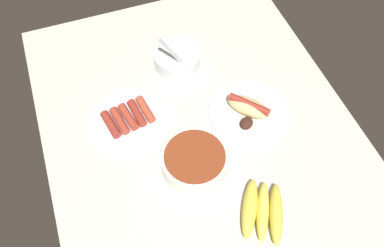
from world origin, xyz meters
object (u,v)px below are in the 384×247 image
Objects in this scene: bowl_chili at (195,160)px; banana_bunch at (263,211)px; bowl_coleslaw at (177,58)px; plate_sausages at (129,119)px; plate_hotdog_assembled at (248,110)px.

bowl_chili reaches higher than banana_bunch.
plate_sausages is (16.76, -20.91, -1.68)cm from bowl_coleslaw.
plate_hotdog_assembled is at bearing 74.58° from plate_sausages.
bowl_coleslaw reaches higher than banana_bunch.
banana_bunch is 47.14cm from plate_sausages.
bowl_coleslaw is (-37.34, 7.48, -0.06)cm from bowl_chili.
banana_bunch is at bearing 30.98° from bowl_chili.
banana_bunch is (19.35, 11.62, -1.02)cm from bowl_chili.
bowl_chili is 0.94× the size of banana_bunch.
banana_bunch is 1.30× the size of bowl_coleslaw.
bowl_chili is at bearing -11.33° from bowl_coleslaw.
plate_hotdog_assembled is at bearing 162.59° from banana_bunch.
bowl_coleslaw is 0.64× the size of plate_hotdog_assembled.
banana_bunch is 0.83× the size of plate_hotdog_assembled.
bowl_chili is 24.64cm from plate_sausages.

